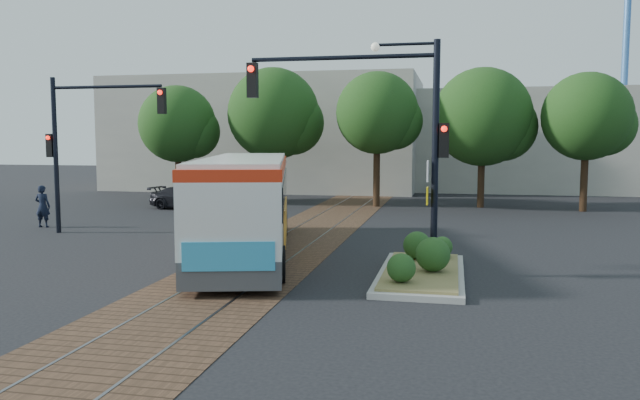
# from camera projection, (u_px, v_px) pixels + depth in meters

# --- Properties ---
(ground) EXTENTS (120.00, 120.00, 0.00)m
(ground) POSITION_uv_depth(u_px,v_px,m) (260.00, 262.00, 18.50)
(ground) COLOR black
(ground) RESTS_ON ground
(trackbed) EXTENTS (3.60, 40.00, 0.02)m
(trackbed) POSITION_uv_depth(u_px,v_px,m) (294.00, 241.00, 22.39)
(trackbed) COLOR #523725
(trackbed) RESTS_ON ground
(tree_row) EXTENTS (26.40, 5.60, 7.67)m
(tree_row) POSITION_uv_depth(u_px,v_px,m) (373.00, 117.00, 33.74)
(tree_row) COLOR #382314
(tree_row) RESTS_ON ground
(warehouses) EXTENTS (40.00, 13.00, 8.00)m
(warehouses) POSITION_uv_depth(u_px,v_px,m) (371.00, 137.00, 46.20)
(warehouses) COLOR #ADA899
(warehouses) RESTS_ON ground
(crane) EXTENTS (8.00, 0.50, 18.00)m
(crane) POSITION_uv_depth(u_px,v_px,m) (626.00, 42.00, 46.72)
(crane) COLOR #3F72B2
(crane) RESTS_ON ground
(city_bus) EXTENTS (5.31, 11.73, 3.08)m
(city_bus) POSITION_uv_depth(u_px,v_px,m) (247.00, 200.00, 19.81)
(city_bus) COLOR #454547
(city_bus) RESTS_ON ground
(traffic_island) EXTENTS (2.20, 5.20, 1.13)m
(traffic_island) POSITION_uv_depth(u_px,v_px,m) (422.00, 264.00, 16.58)
(traffic_island) COLOR gray
(traffic_island) RESTS_ON ground
(signal_pole_main) EXTENTS (5.49, 0.46, 6.00)m
(signal_pole_main) POSITION_uv_depth(u_px,v_px,m) (388.00, 120.00, 16.50)
(signal_pole_main) COLOR black
(signal_pole_main) RESTS_ON ground
(signal_pole_left) EXTENTS (4.99, 0.34, 6.00)m
(signal_pole_left) POSITION_uv_depth(u_px,v_px,m) (81.00, 133.00, 23.77)
(signal_pole_left) COLOR black
(signal_pole_left) RESTS_ON ground
(officer) EXTENTS (0.67, 0.47, 1.75)m
(officer) POSITION_uv_depth(u_px,v_px,m) (43.00, 206.00, 25.79)
(officer) COLOR black
(officer) RESTS_ON ground
(parked_car) EXTENTS (4.20, 2.20, 1.16)m
(parked_car) POSITION_uv_depth(u_px,v_px,m) (187.00, 198.00, 32.53)
(parked_car) COLOR black
(parked_car) RESTS_ON ground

